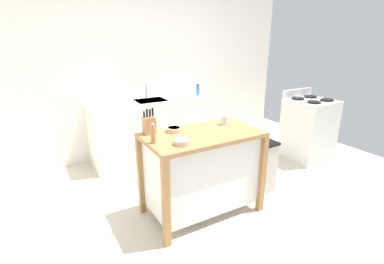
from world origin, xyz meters
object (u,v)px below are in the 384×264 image
bowl_stoneware_deep (182,142)px  bottle_hand_soap (198,90)px  kitchen_island (202,169)px  bowl_ceramic_small (174,129)px  knife_block (149,125)px  trash_bin (259,166)px  stove (308,129)px  drinking_cup (224,120)px  sink_faucet (146,91)px  pepper_grinder (153,134)px

bowl_stoneware_deep → bottle_hand_soap: size_ratio=0.78×
kitchen_island → bowl_ceramic_small: 0.50m
knife_block → trash_bin: (1.28, -0.21, -0.66)m
trash_bin → stove: size_ratio=0.61×
kitchen_island → bowl_stoneware_deep: bowl_stoneware_deep is taller
drinking_cup → trash_bin: bearing=-11.8°
kitchen_island → bowl_stoneware_deep: size_ratio=8.34×
knife_block → bowl_stoneware_deep: (0.14, -0.41, -0.07)m
bowl_ceramic_small → trash_bin: bowl_ceramic_small is taller
drinking_cup → sink_faucet: size_ratio=0.46×
sink_faucet → bottle_hand_soap: size_ratio=1.23×
bowl_ceramic_small → stove: stove is taller
drinking_cup → sink_faucet: 1.65m
bowl_stoneware_deep → trash_bin: size_ratio=0.22×
bowl_ceramic_small → sink_faucet: sink_faucet is taller
kitchen_island → bowl_ceramic_small: bowl_ceramic_small is taller
bowl_stoneware_deep → bowl_ceramic_small: size_ratio=0.93×
stove → bottle_hand_soap: bearing=137.9°
knife_block → pepper_grinder: 0.27m
trash_bin → stove: bearing=16.0°
bowl_ceramic_small → drinking_cup: (0.58, -0.05, 0.03)m
kitchen_island → trash_bin: (0.82, 0.02, -0.18)m
knife_block → kitchen_island: bearing=-27.1°
bowl_ceramic_small → sink_faucet: bearing=78.1°
pepper_grinder → sink_faucet: bearing=70.3°
kitchen_island → stove: (2.15, 0.40, -0.03)m
stove → bowl_stoneware_deep: bearing=-166.8°
kitchen_island → trash_bin: bearing=1.5°
bowl_ceramic_small → stove: bearing=5.6°
knife_block → pepper_grinder: (-0.07, -0.26, -0.00)m
pepper_grinder → bowl_stoneware_deep: bearing=-37.9°
bowl_ceramic_small → pepper_grinder: bearing=-147.6°
trash_bin → bottle_hand_soap: bottle_hand_soap is taller
stove → sink_faucet: bearing=146.7°
kitchen_island → stove: bearing=10.6°
pepper_grinder → sink_faucet: size_ratio=0.85×
drinking_cup → kitchen_island: bearing=-161.1°
knife_block → bottle_hand_soap: knife_block is taller
pepper_grinder → stove: size_ratio=0.18×
knife_block → bottle_hand_soap: 1.88m
drinking_cup → stove: (1.80, 0.28, -0.48)m
bowl_stoneware_deep → pepper_grinder: size_ratio=0.75×
knife_block → bowl_ceramic_small: knife_block is taller
pepper_grinder → stove: bearing=9.0°
trash_bin → pepper_grinder: bearing=-178.2°
kitchen_island → bowl_stoneware_deep: bearing=-151.2°
bowl_stoneware_deep → pepper_grinder: (-0.20, 0.16, 0.06)m
bowl_ceramic_small → trash_bin: bearing=-8.1°
sink_faucet → bottle_hand_soap: bearing=-14.5°
stove → pepper_grinder: bearing=-171.0°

